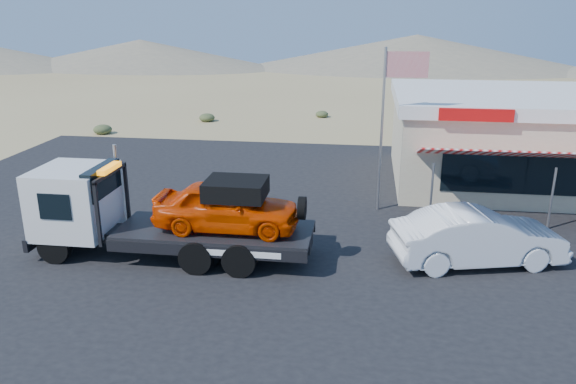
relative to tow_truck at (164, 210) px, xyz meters
name	(u,v)px	position (x,y,z in m)	size (l,w,h in m)	color
ground	(229,251)	(1.79, 0.62, -1.51)	(120.00, 120.00, 0.00)	#978156
asphalt_lot	(302,220)	(3.79, 3.62, -1.50)	(32.00, 24.00, 0.02)	black
tow_truck	(164,210)	(0.00, 0.00, 0.00)	(8.38, 2.48, 2.80)	black
white_sedan	(478,237)	(9.34, 0.76, -0.66)	(1.75, 5.02, 1.66)	silver
jerky_store	(515,138)	(12.29, 9.60, 0.48)	(10.40, 9.97, 3.90)	#BDAC8F
flagpole	(389,111)	(6.72, 5.12, 2.26)	(1.55, 0.10, 6.00)	#99999E
distant_hills	(257,54)	(-7.98, 55.76, 0.38)	(126.00, 48.00, 4.20)	#726B59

